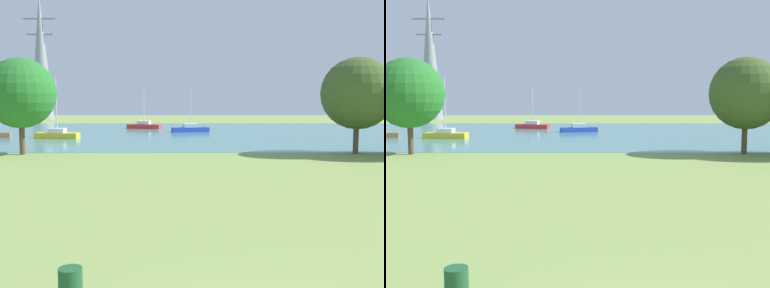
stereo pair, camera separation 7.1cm
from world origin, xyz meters
The scene contains 9 objects.
ground_plane centered at (0.00, 22.00, 0.00)m, with size 160.00×160.00×0.00m, color #7F994C.
litter_bin centered at (-4.49, 2.29, 0.40)m, with size 0.56×0.56×0.80m, color #1E512D.
water_surface centered at (0.00, 50.00, 0.01)m, with size 140.00×40.00×0.02m, color teal.
sailboat_red centered at (-8.22, 58.04, 0.45)m, with size 5.01×2.48×6.08m.
sailboat_blue centered at (-1.55, 51.75, 0.45)m, with size 5.01×2.48×5.45m.
sailboat_yellow centered at (-16.48, 43.14, 0.46)m, with size 4.91×1.90×6.77m.
tree_east_far centered at (-15.26, 29.04, 4.96)m, with size 5.66×5.66×7.80m.
tree_east_near centered at (11.98, 29.32, 4.94)m, with size 5.87×5.87×7.89m.
electricity_pylon centered at (-30.73, 83.13, 12.23)m, with size 6.40×4.40×24.43m.
Camera 1 is at (-1.72, -8.03, 4.81)m, focal length 42.92 mm.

